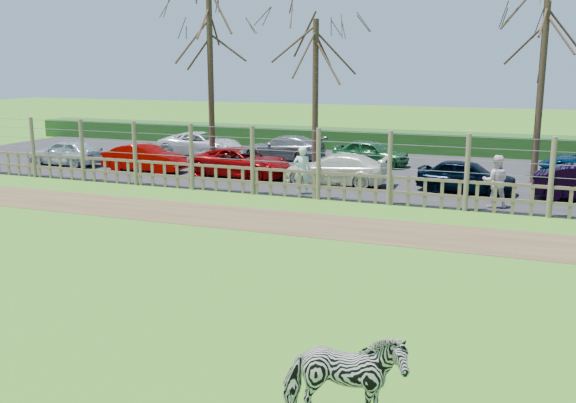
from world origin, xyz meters
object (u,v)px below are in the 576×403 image
(car_3, at_px, (336,169))
(car_10, at_px, (371,153))
(tree_left, at_px, (210,41))
(car_1, at_px, (145,158))
(car_8, at_px, (201,144))
(car_9, at_px, (283,148))
(car_0, at_px, (66,152))
(car_2, at_px, (241,162))
(visitor_b, at_px, (496,181))
(tree_mid, at_px, (316,59))
(car_4, at_px, (467,176))
(tree_right, at_px, (544,48))
(zebra, at_px, (344,381))
(visitor_a, at_px, (302,170))

(car_3, relative_size, car_10, 1.17)
(tree_left, distance_m, car_1, 5.80)
(car_1, distance_m, car_3, 8.65)
(car_8, relative_size, car_9, 1.04)
(car_0, xyz_separation_m, car_2, (8.88, 0.15, 0.00))
(visitor_b, bearing_deg, tree_mid, -40.81)
(car_2, height_order, car_4, same)
(tree_right, xyz_separation_m, car_10, (-7.07, 1.84, -4.60))
(car_0, xyz_separation_m, car_9, (8.79, 5.15, 0.00))
(car_0, bearing_deg, car_10, 110.01)
(zebra, bearing_deg, car_9, 8.19)
(tree_mid, relative_size, visitor_a, 3.96)
(visitor_a, height_order, car_1, visitor_a)
(car_10, bearing_deg, car_0, 115.55)
(tree_left, xyz_separation_m, tree_right, (13.50, 1.50, -0.37))
(car_2, bearing_deg, visitor_a, -117.72)
(car_4, distance_m, car_9, 10.50)
(tree_right, relative_size, car_3, 1.78)
(visitor_b, distance_m, car_8, 16.58)
(visitor_a, height_order, car_8, visitor_a)
(car_1, height_order, car_4, same)
(tree_left, xyz_separation_m, tree_mid, (4.50, 1.00, -0.75))
(zebra, relative_size, car_10, 0.45)
(tree_right, distance_m, car_1, 16.83)
(visitor_a, distance_m, car_9, 8.32)
(car_8, bearing_deg, tree_right, -99.60)
(tree_mid, height_order, car_1, tree_mid)
(car_1, xyz_separation_m, car_10, (8.77, 5.19, 0.00))
(tree_right, xyz_separation_m, visitor_b, (-1.15, -5.28, -4.34))
(tree_mid, bearing_deg, car_8, 160.09)
(tree_right, xyz_separation_m, car_0, (-20.27, -3.13, -4.60))
(tree_left, xyz_separation_m, visitor_a, (5.70, -3.94, -4.71))
(car_8, bearing_deg, tree_mid, -112.24)
(zebra, distance_m, car_8, 25.72)
(tree_right, xyz_separation_m, car_2, (-11.39, -2.98, -4.60))
(tree_mid, distance_m, car_2, 5.45)
(tree_left, height_order, tree_mid, tree_left)
(car_0, height_order, car_8, same)
(car_3, distance_m, car_9, 6.80)
(car_3, bearing_deg, tree_right, 112.53)
(tree_right, relative_size, visitor_b, 4.26)
(car_9, height_order, car_10, same)
(car_2, bearing_deg, tree_left, 61.59)
(car_0, bearing_deg, zebra, 47.19)
(visitor_b, height_order, car_8, visitor_b)
(tree_right, distance_m, zebra, 20.22)
(visitor_b, bearing_deg, car_4, -72.39)
(zebra, xyz_separation_m, car_9, (-9.37, 21.61, -0.03))
(tree_left, distance_m, tree_mid, 4.67)
(tree_mid, relative_size, car_3, 1.65)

